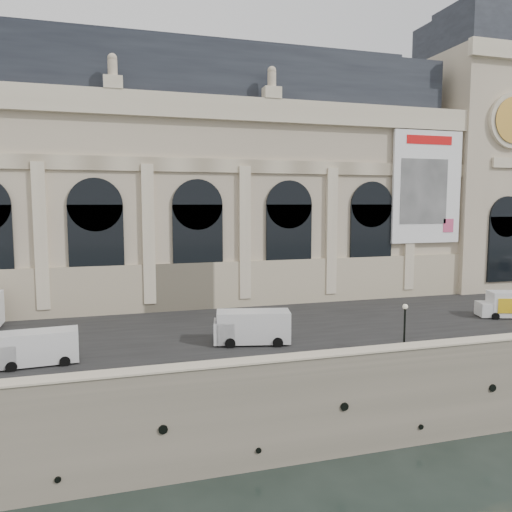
{
  "coord_description": "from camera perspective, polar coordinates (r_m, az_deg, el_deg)",
  "views": [
    {
      "loc": [
        -12.73,
        -29.14,
        17.15
      ],
      "look_at": [
        2.31,
        22.0,
        11.49
      ],
      "focal_mm": 35.0,
      "sensor_mm": 36.0,
      "label": 1
    }
  ],
  "objects": [
    {
      "name": "clock_pavilion",
      "position": [
        74.02,
        23.24,
        10.44
      ],
      "size": [
        13.0,
        14.72,
        36.7
      ],
      "color": "beige",
      "rests_on": "quay"
    },
    {
      "name": "street",
      "position": [
        46.33,
        0.05,
        -7.82
      ],
      "size": [
        160.0,
        24.0,
        0.06
      ],
      "primitive_type": "cube",
      "color": "#2D2D2D",
      "rests_on": "quay"
    },
    {
      "name": "museum",
      "position": [
        60.43,
        -10.07,
        8.41
      ],
      "size": [
        69.0,
        18.7,
        29.1
      ],
      "color": "beige",
      "rests_on": "quay"
    },
    {
      "name": "quay",
      "position": [
        66.9,
        -5.07,
        -6.17
      ],
      "size": [
        160.0,
        70.0,
        6.0
      ],
      "primitive_type": "cube",
      "color": "gray",
      "rests_on": "ground"
    },
    {
      "name": "van_c",
      "position": [
        39.84,
        -0.86,
        -8.16
      ],
      "size": [
        6.34,
        3.52,
        2.67
      ],
      "color": "silver",
      "rests_on": "quay"
    },
    {
      "name": "ground",
      "position": [
        36.13,
        6.86,
        -22.32
      ],
      "size": [
        260.0,
        260.0,
        0.0
      ],
      "primitive_type": "plane",
      "color": "black",
      "rests_on": "ground"
    },
    {
      "name": "lamp_right",
      "position": [
        38.56,
        16.61,
        -8.07
      ],
      "size": [
        0.39,
        0.39,
        3.82
      ],
      "color": "black",
      "rests_on": "quay"
    },
    {
      "name": "van_b",
      "position": [
        38.03,
        -24.08,
        -9.61
      ],
      "size": [
        5.5,
        2.52,
        2.39
      ],
      "color": "silver",
      "rests_on": "quay"
    },
    {
      "name": "parapet",
      "position": [
        34.02,
        6.6,
        -12.01
      ],
      "size": [
        160.0,
        1.4,
        1.21
      ],
      "color": "gray",
      "rests_on": "quay"
    }
  ]
}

